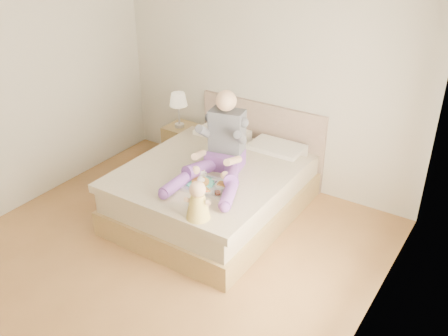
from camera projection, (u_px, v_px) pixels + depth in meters
The scene contains 7 objects.
room at pixel (155, 122), 4.26m from camera, with size 4.02×4.22×2.71m.
bed at pixel (218, 186), 5.65m from camera, with size 1.70×2.18×1.00m.
nightstand at pixel (184, 146), 6.67m from camera, with size 0.47×0.42×0.56m.
lamp at pixel (178, 101), 6.37m from camera, with size 0.23×0.23×0.46m.
adult at pixel (221, 150), 5.21m from camera, with size 0.78×1.14×0.89m.
tray at pixel (209, 184), 5.05m from camera, with size 0.50×0.42×0.13m.
baby at pixel (198, 203), 4.51m from camera, with size 0.27×0.34×0.38m.
Camera 1 is at (2.72, -2.97, 3.18)m, focal length 40.00 mm.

